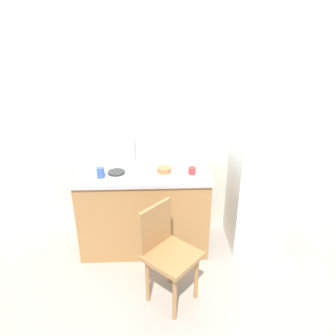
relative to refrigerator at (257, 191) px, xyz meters
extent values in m
plane|color=#9E998E|center=(-0.93, -0.67, -0.63)|extent=(8.00, 8.00, 0.00)
cube|color=silver|center=(-0.93, 0.33, 0.65)|extent=(4.80, 0.10, 2.54)
cube|color=#A87542|center=(-1.20, -0.02, -0.20)|extent=(1.31, 0.60, 0.86)
cube|color=#B7B7BC|center=(-1.20, -0.02, 0.25)|extent=(1.35, 0.64, 0.04)
cylinder|color=#B7B7BC|center=(-1.30, 0.23, 0.41)|extent=(0.02, 0.02, 0.29)
cube|color=white|center=(0.00, 0.00, 0.00)|extent=(0.53, 0.56, 1.25)
cylinder|color=#A87542|center=(-0.94, -1.03, -0.40)|extent=(0.04, 0.04, 0.45)
cylinder|color=#A87542|center=(-0.73, -0.81, -0.40)|extent=(0.04, 0.04, 0.45)
cylinder|color=#A87542|center=(-1.16, -0.83, -0.40)|extent=(0.04, 0.04, 0.45)
cylinder|color=#A87542|center=(-0.95, -0.61, -0.40)|extent=(0.04, 0.04, 0.45)
cube|color=#A87542|center=(-0.94, -0.82, -0.16)|extent=(0.57, 0.57, 0.04)
cube|color=#A87542|center=(-1.08, -0.69, 0.06)|extent=(0.27, 0.28, 0.40)
cylinder|color=#C67042|center=(-0.99, -0.05, 0.30)|extent=(0.14, 0.14, 0.05)
cylinder|color=#2D2D2D|center=(-1.46, -0.06, 0.28)|extent=(0.17, 0.17, 0.02)
cylinder|color=red|center=(-0.71, -0.11, 0.31)|extent=(0.07, 0.07, 0.07)
cylinder|color=blue|center=(-1.60, -0.15, 0.32)|extent=(0.07, 0.07, 0.10)
cylinder|color=white|center=(-1.06, 0.11, 0.31)|extent=(0.08, 0.08, 0.08)
camera|label=1|loc=(-1.07, -2.92, 1.57)|focal=33.64mm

